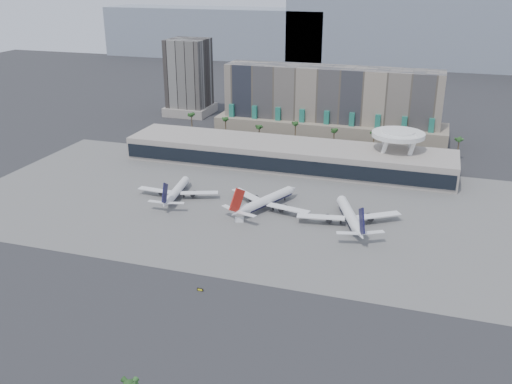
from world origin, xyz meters
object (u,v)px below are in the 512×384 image
(airliner_centre, at_px, (266,201))
(service_vehicle_a, at_px, (170,195))
(taxiway_sign, at_px, (200,290))
(airliner_right, at_px, (350,215))
(airliner_left, at_px, (177,191))
(service_vehicle_b, at_px, (239,220))

(airliner_centre, distance_m, service_vehicle_a, 45.54)
(airliner_centre, relative_size, taxiway_sign, 19.13)
(airliner_right, bearing_deg, airliner_centre, 151.00)
(airliner_centre, relative_size, service_vehicle_a, 10.21)
(airliner_centre, bearing_deg, service_vehicle_a, -156.21)
(service_vehicle_a, distance_m, taxiway_sign, 83.63)
(airliner_left, relative_size, airliner_right, 0.92)
(airliner_left, xyz_separation_m, airliner_centre, (42.04, 0.04, 0.41))
(airliner_left, bearing_deg, airliner_right, -11.74)
(airliner_right, height_order, service_vehicle_b, airliner_right)
(taxiway_sign, bearing_deg, service_vehicle_b, 99.86)
(service_vehicle_a, bearing_deg, service_vehicle_b, -32.90)
(airliner_left, xyz_separation_m, taxiway_sign, (41.32, -70.73, -2.89))
(airliner_right, xyz_separation_m, taxiway_sign, (-37.47, -65.93, -3.38))
(taxiway_sign, bearing_deg, airliner_centre, 93.20)
(service_vehicle_b, height_order, taxiway_sign, service_vehicle_b)
(airliner_right, relative_size, taxiway_sign, 19.78)
(airliner_left, bearing_deg, service_vehicle_b, -32.73)
(service_vehicle_a, xyz_separation_m, service_vehicle_b, (38.93, -16.09, -0.09))
(airliner_centre, distance_m, airliner_right, 37.08)
(airliner_right, bearing_deg, airliner_left, 155.02)
(airliner_left, distance_m, taxiway_sign, 81.97)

